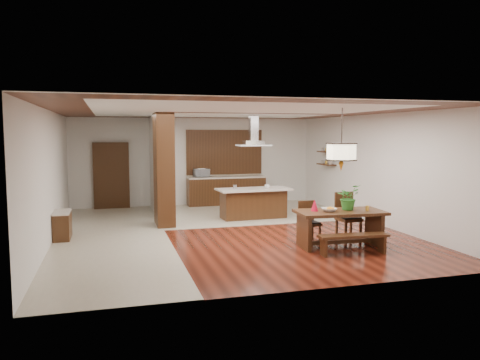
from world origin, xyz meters
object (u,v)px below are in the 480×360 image
object	(u,v)px
kitchen_island	(253,203)
range_hood	(254,130)
dining_chair_left	(310,222)
foliage_plant	(348,197)
dining_table	(340,220)
hallway_console	(62,225)
dining_chair_right	(349,216)
pendant_lantern	(342,140)
microwave	(201,173)
dining_bench	(353,244)
fruit_bowl	(329,210)
island_cup	(267,186)

from	to	relation	value
kitchen_island	range_hood	xyz separation A→B (m)	(0.00, 0.00, 2.03)
dining_chair_left	foliage_plant	xyz separation A→B (m)	(0.64, -0.52, 0.59)
dining_table	foliage_plant	distance (m)	0.52
foliage_plant	hallway_console	bearing A→B (deg)	159.11
dining_chair_right	pendant_lantern	world-z (taller)	pendant_lantern
pendant_lantern	range_hood	xyz separation A→B (m)	(-0.77, 3.65, 0.22)
foliage_plant	microwave	xyz separation A→B (m)	(-1.94, 6.26, 0.05)
dining_bench	microwave	bearing A→B (deg)	103.52
hallway_console	fruit_bowl	size ratio (longest dim) A/B	2.97
dining_bench	range_hood	distance (m)	4.92
hallway_console	island_cup	xyz separation A→B (m)	(5.30, 1.22, 0.59)
dining_table	foliage_plant	size ratio (longest dim) A/B	3.50
fruit_bowl	kitchen_island	xyz separation A→B (m)	(-0.50, 3.67, -0.36)
pendant_lantern	kitchen_island	xyz separation A→B (m)	(-0.77, 3.64, -1.81)
dining_bench	microwave	xyz separation A→B (m)	(-1.68, 6.99, 0.89)
hallway_console	island_cup	size ratio (longest dim) A/B	6.41
dining_chair_left	range_hood	distance (m)	3.68
dining_chair_right	microwave	bearing A→B (deg)	106.65
hallway_console	pendant_lantern	bearing A→B (deg)	-22.19
hallway_console	dining_bench	xyz separation A→B (m)	(5.65, -2.98, -0.12)
dining_bench	fruit_bowl	xyz separation A→B (m)	(-0.22, 0.63, 0.60)
dining_table	range_hood	bearing A→B (deg)	101.93
range_hood	island_cup	bearing A→B (deg)	-15.38
dining_bench	range_hood	size ratio (longest dim) A/B	1.58
dining_table	kitchen_island	distance (m)	3.73
dining_bench	dining_chair_right	size ratio (longest dim) A/B	1.34
pendant_lantern	range_hood	world-z (taller)	same
pendant_lantern	dining_table	bearing A→B (deg)	0.00
hallway_console	island_cup	bearing A→B (deg)	12.97
hallway_console	range_hood	distance (m)	5.54
range_hood	microwave	world-z (taller)	range_hood
dining_bench	dining_table	bearing A→B (deg)	86.00
pendant_lantern	microwave	world-z (taller)	pendant_lantern
kitchen_island	range_hood	world-z (taller)	range_hood
dining_table	foliage_plant	world-z (taller)	foliage_plant
dining_chair_left	microwave	size ratio (longest dim) A/B	1.81
dining_chair_right	pendant_lantern	bearing A→B (deg)	-137.59
pendant_lantern	foliage_plant	bearing A→B (deg)	17.13
dining_table	island_cup	bearing A→B (deg)	96.43
foliage_plant	range_hood	world-z (taller)	range_hood
dining_table	dining_chair_right	bearing A→B (deg)	46.71
hallway_console	range_hood	size ratio (longest dim) A/B	0.98
fruit_bowl	dining_chair_right	bearing A→B (deg)	35.79
dining_chair_right	pendant_lantern	distance (m)	1.86
dining_chair_right	microwave	xyz separation A→B (m)	(-2.22, 5.80, 0.56)
dining_chair_left	fruit_bowl	distance (m)	0.72
hallway_console	dining_chair_right	world-z (taller)	dining_chair_right
hallway_console	fruit_bowl	xyz separation A→B (m)	(5.43, -2.35, 0.48)
pendant_lantern	microwave	xyz separation A→B (m)	(-1.73, 6.33, -1.16)
hallway_console	foliage_plant	size ratio (longest dim) A/B	1.63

